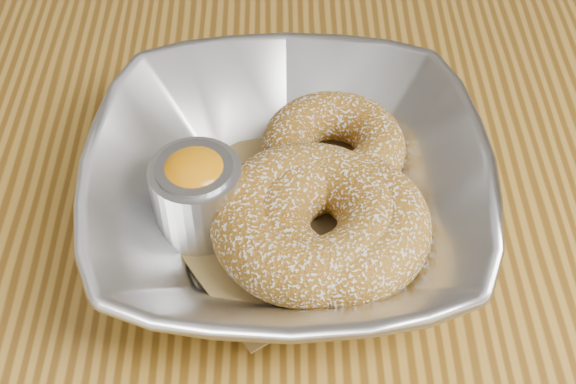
{
  "coord_description": "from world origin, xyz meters",
  "views": [
    {
      "loc": [
        0.04,
        -0.39,
        1.15
      ],
      "look_at": [
        0.04,
        -0.06,
        0.78
      ],
      "focal_mm": 50.0,
      "sensor_mm": 36.0,
      "label": 1
    }
  ],
  "objects_px": {
    "donut_back": "(334,147)",
    "donut_front": "(308,222)",
    "ramekin": "(197,193)",
    "donut_extra": "(338,226)",
    "table": "(235,248)",
    "serving_bowl": "(288,192)"
  },
  "relations": [
    {
      "from": "donut_back",
      "to": "donut_front",
      "type": "height_order",
      "value": "donut_front"
    },
    {
      "from": "donut_back",
      "to": "ramekin",
      "type": "relative_size",
      "value": 1.65
    },
    {
      "from": "donut_extra",
      "to": "ramekin",
      "type": "distance_m",
      "value": 0.09
    },
    {
      "from": "table",
      "to": "serving_bowl",
      "type": "relative_size",
      "value": 4.88
    },
    {
      "from": "table",
      "to": "donut_back",
      "type": "height_order",
      "value": "donut_back"
    },
    {
      "from": "donut_back",
      "to": "donut_front",
      "type": "bearing_deg",
      "value": -105.61
    },
    {
      "from": "table",
      "to": "serving_bowl",
      "type": "distance_m",
      "value": 0.15
    },
    {
      "from": "serving_bowl",
      "to": "donut_back",
      "type": "height_order",
      "value": "serving_bowl"
    },
    {
      "from": "donut_back",
      "to": "donut_front",
      "type": "relative_size",
      "value": 0.8
    },
    {
      "from": "donut_back",
      "to": "serving_bowl",
      "type": "bearing_deg",
      "value": -125.76
    },
    {
      "from": "serving_bowl",
      "to": "ramekin",
      "type": "relative_size",
      "value": 4.31
    },
    {
      "from": "serving_bowl",
      "to": "donut_front",
      "type": "height_order",
      "value": "serving_bowl"
    },
    {
      "from": "serving_bowl",
      "to": "donut_back",
      "type": "bearing_deg",
      "value": 54.24
    },
    {
      "from": "donut_front",
      "to": "donut_extra",
      "type": "distance_m",
      "value": 0.02
    },
    {
      "from": "table",
      "to": "donut_front",
      "type": "relative_size",
      "value": 10.24
    },
    {
      "from": "donut_front",
      "to": "donut_extra",
      "type": "xyz_separation_m",
      "value": [
        0.02,
        -0.0,
        -0.0
      ]
    },
    {
      "from": "donut_extra",
      "to": "donut_front",
      "type": "bearing_deg",
      "value": 171.72
    },
    {
      "from": "table",
      "to": "donut_back",
      "type": "distance_m",
      "value": 0.15
    },
    {
      "from": "serving_bowl",
      "to": "ramekin",
      "type": "bearing_deg",
      "value": -173.59
    },
    {
      "from": "donut_back",
      "to": "donut_extra",
      "type": "bearing_deg",
      "value": -90.85
    },
    {
      "from": "serving_bowl",
      "to": "donut_back",
      "type": "xyz_separation_m",
      "value": [
        0.03,
        0.04,
        -0.0
      ]
    },
    {
      "from": "table",
      "to": "donut_back",
      "type": "xyz_separation_m",
      "value": [
        0.07,
        -0.02,
        0.13
      ]
    }
  ]
}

